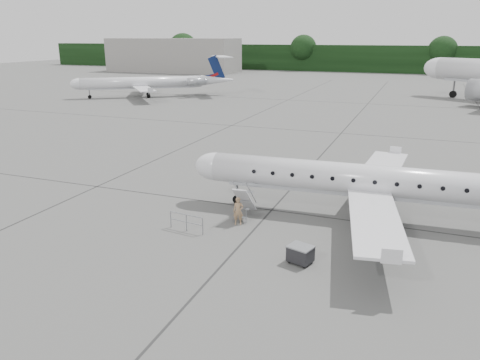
% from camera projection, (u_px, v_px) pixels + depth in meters
% --- Properties ---
extents(ground, '(320.00, 320.00, 0.00)m').
position_uv_depth(ground, '(340.00, 260.00, 23.20)').
color(ground, '#5A5A58').
rests_on(ground, ground).
extents(treeline, '(260.00, 4.00, 8.00)m').
position_uv_depth(treeline, '(416.00, 60.00, 137.87)').
color(treeline, black).
rests_on(treeline, ground).
extents(terminal_building, '(40.00, 14.00, 10.00)m').
position_uv_depth(terminal_building, '(173.00, 55.00, 143.89)').
color(terminal_building, gray).
rests_on(terminal_building, ground).
extents(main_regional_jet, '(27.15, 20.22, 6.71)m').
position_uv_depth(main_regional_jet, '(379.00, 166.00, 27.46)').
color(main_regional_jet, silver).
rests_on(main_regional_jet, ground).
extents(airstair, '(0.97, 2.28, 2.10)m').
position_uv_depth(airstair, '(245.00, 201.00, 28.49)').
color(airstair, silver).
rests_on(airstair, ground).
extents(passenger, '(0.71, 0.58, 1.67)m').
position_uv_depth(passenger, '(238.00, 211.00, 27.40)').
color(passenger, '#967452').
rests_on(passenger, ground).
extents(safety_railing, '(2.19, 0.37, 1.00)m').
position_uv_depth(safety_railing, '(186.00, 223.00, 26.56)').
color(safety_railing, gray).
rests_on(safety_railing, ground).
extents(baggage_cart, '(1.33, 1.19, 0.96)m').
position_uv_depth(baggage_cart, '(300.00, 254.00, 22.79)').
color(baggage_cart, black).
rests_on(baggage_cart, ground).
extents(bg_regional_left, '(33.96, 31.94, 7.23)m').
position_uv_depth(bg_regional_left, '(142.00, 77.00, 84.01)').
color(bg_regional_left, silver).
rests_on(bg_regional_left, ground).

